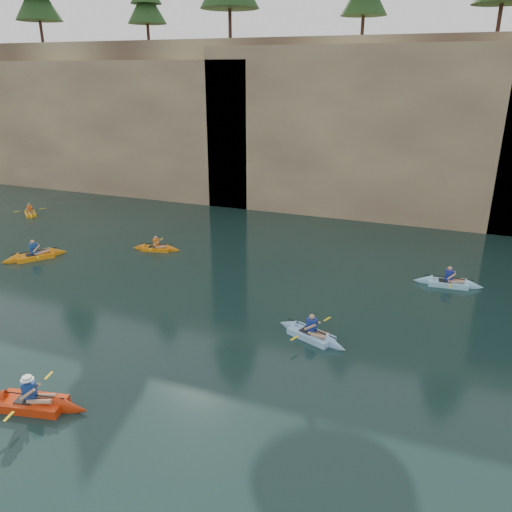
% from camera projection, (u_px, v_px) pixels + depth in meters
% --- Properties ---
extents(ground, '(160.00, 160.00, 0.00)m').
position_uv_depth(ground, '(195.00, 404.00, 15.14)').
color(ground, black).
rests_on(ground, ground).
extents(cliff, '(70.00, 16.00, 12.00)m').
position_uv_depth(cliff, '(369.00, 117.00, 39.24)').
color(cliff, tan).
rests_on(cliff, ground).
extents(cliff_slab_west, '(26.00, 2.40, 10.56)m').
position_uv_depth(cliff_slab_west, '(101.00, 126.00, 39.78)').
color(cliff_slab_west, tan).
rests_on(cliff_slab_west, ground).
extents(cliff_slab_center, '(24.00, 2.40, 11.40)m').
position_uv_depth(cliff_slab_center, '(382.00, 133.00, 32.21)').
color(cliff_slab_center, tan).
rests_on(cliff_slab_center, ground).
extents(sea_cave_west, '(4.50, 1.00, 4.00)m').
position_uv_depth(sea_cave_west, '(121.00, 170.00, 39.68)').
color(sea_cave_west, black).
rests_on(sea_cave_west, ground).
extents(sea_cave_center, '(3.50, 1.00, 3.20)m').
position_uv_depth(sea_cave_center, '(289.00, 190.00, 35.10)').
color(sea_cave_center, black).
rests_on(sea_cave_center, ground).
extents(sea_cave_east, '(5.00, 1.00, 4.50)m').
position_uv_depth(sea_cave_east, '(510.00, 198.00, 30.15)').
color(sea_cave_east, black).
rests_on(sea_cave_east, ground).
extents(main_kayaker, '(3.69, 2.40, 1.34)m').
position_uv_depth(main_kayaker, '(32.00, 402.00, 14.92)').
color(main_kayaker, red).
rests_on(main_kayaker, ground).
extents(kayaker_orange, '(2.87, 2.09, 1.06)m').
position_uv_depth(kayaker_orange, '(156.00, 248.00, 27.94)').
color(kayaker_orange, orange).
rests_on(kayaker_orange, ground).
extents(kayaker_ltblue_near, '(3.17, 2.28, 1.23)m').
position_uv_depth(kayaker_ltblue_near, '(311.00, 334.00, 18.81)').
color(kayaker_ltblue_near, '#8DBEEC').
rests_on(kayaker_ltblue_near, ground).
extents(kayaker_yellow, '(2.34, 2.13, 1.04)m').
position_uv_depth(kayaker_yellow, '(30.00, 213.00, 34.73)').
color(kayaker_yellow, '#EDA413').
rests_on(kayaker_yellow, ground).
extents(kayaker_ltblue_mid, '(3.18, 2.36, 1.19)m').
position_uv_depth(kayaker_ltblue_mid, '(448.00, 283.00, 23.38)').
color(kayaker_ltblue_mid, '#8DD1EC').
rests_on(kayaker_ltblue_mid, ground).
extents(kayaker_extra_west, '(2.64, 3.14, 1.32)m').
position_uv_depth(kayaker_extra_west, '(35.00, 256.00, 26.70)').
color(kayaker_extra_west, orange).
rests_on(kayaker_extra_west, ground).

